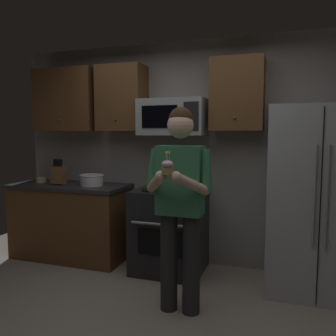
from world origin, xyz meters
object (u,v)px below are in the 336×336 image
Objects in this scene: oven_range at (170,230)px; person at (180,199)px; refrigerator at (317,200)px; cupcake at (167,167)px; knife_block at (59,175)px; bowl_large_white at (92,180)px; bowl_small_colored at (41,180)px; microwave at (173,117)px.

oven_range is 0.53× the size of person.
refrigerator is 1.02× the size of person.
oven_range is at bearing 107.39° from cupcake.
person reaches higher than knife_block.
cupcake reaches higher than knife_block.
bowl_small_colored is (-0.75, 0.03, -0.04)m from bowl_large_white.
knife_block is (-1.41, -0.03, 0.58)m from oven_range.
bowl_large_white is at bearing 147.72° from person.
bowl_large_white is 2.07× the size of bowl_small_colored.
refrigerator is 1.39m from person.
person reaches higher than cupcake.
bowl_large_white is 0.75m from bowl_small_colored.
person is at bearing -22.78° from bowl_small_colored.
cupcake reaches higher than oven_range.
bowl_large_white reaches higher than bowl_small_colored.
knife_block is at bearing -12.08° from bowl_small_colored.
microwave is at bearing 105.86° from cupcake.
person is (2.10, -0.88, 0.04)m from bowl_small_colored.
refrigerator is at bearing -1.40° from bowl_small_colored.
microwave is 1.26m from person.
person is (0.37, -0.96, -0.72)m from microwave.
cupcake is at bearing -29.96° from bowl_small_colored.
cupcake is (-1.13, -1.13, 0.39)m from refrigerator.
oven_range is 1.48m from cupcake.
bowl_small_colored is at bearing -177.37° from microwave.
knife_block is 2.13m from cupcake.
oven_range is 1.26× the size of microwave.
person is at bearing -24.59° from knife_block.
cupcake is (1.35, -1.18, 0.30)m from bowl_large_white.
knife_block is at bearing 155.41° from person.
cupcake is (0.37, -1.29, -0.43)m from microwave.
cupcake is (1.78, -1.14, 0.26)m from knife_block.
person reaches higher than bowl_small_colored.
refrigerator reaches higher than knife_block.
bowl_large_white is at bearing 178.88° from refrigerator.
bowl_small_colored is at bearing 177.71° from bowl_large_white.
refrigerator is 5.63× the size of knife_block.
knife_block reaches higher than bowl_small_colored.
oven_range is 0.52× the size of refrigerator.
microwave is 1.23m from bowl_large_white.
refrigerator is 2.49m from bowl_large_white.
microwave reaches higher than refrigerator.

